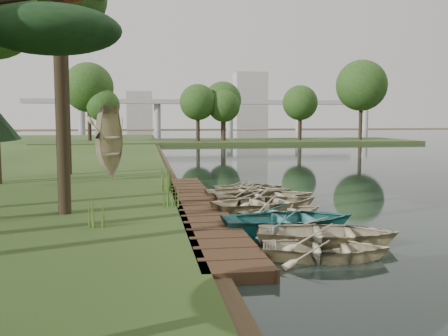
{
  "coord_description": "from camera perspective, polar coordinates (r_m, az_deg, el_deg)",
  "views": [
    {
      "loc": [
        -3.47,
        -17.54,
        3.37
      ],
      "look_at": [
        -0.49,
        1.23,
        1.49
      ],
      "focal_mm": 40.0,
      "sensor_mm": 36.0,
      "label": 1
    }
  ],
  "objects": [
    {
      "name": "ground",
      "position": [
        18.2,
        2.13,
        -5.01
      ],
      "size": [
        300.0,
        300.0,
        0.0
      ],
      "primitive_type": "plane",
      "color": "#3D2F1D"
    },
    {
      "name": "boardwalk",
      "position": [
        17.93,
        -2.91,
        -4.69
      ],
      "size": [
        1.6,
        16.0,
        0.3
      ],
      "primitive_type": "cube",
      "color": "#392516",
      "rests_on": "ground"
    },
    {
      "name": "peninsula",
      "position": [
        68.58,
        0.61,
        3.03
      ],
      "size": [
        50.0,
        14.0,
        0.45
      ],
      "primitive_type": "cube",
      "color": "#33451E",
      "rests_on": "ground"
    },
    {
      "name": "far_trees",
      "position": [
        68.1,
        -2.18,
        8.22
      ],
      "size": [
        45.6,
        5.6,
        8.8
      ],
      "color": "black",
      "rests_on": "peninsula"
    },
    {
      "name": "bridge",
      "position": [
        138.49,
        -2.5,
        7.18
      ],
      "size": [
        95.9,
        4.0,
        8.6
      ],
      "color": "#A5A5A0",
      "rests_on": "ground"
    },
    {
      "name": "building_a",
      "position": [
        161.16,
        2.99,
        7.65
      ],
      "size": [
        10.0,
        8.0,
        18.0
      ],
      "primitive_type": "cube",
      "color": "#A5A5A0",
      "rests_on": "ground"
    },
    {
      "name": "building_b",
      "position": [
        162.57,
        -9.63,
        6.5
      ],
      "size": [
        8.0,
        8.0,
        12.0
      ],
      "primitive_type": "cube",
      "color": "#A5A5A0",
      "rests_on": "ground"
    },
    {
      "name": "rowboat_0",
      "position": [
        12.21,
        11.49,
        -8.69
      ],
      "size": [
        3.49,
        2.85,
        0.63
      ],
      "primitive_type": "imported",
      "rotation": [
        0.0,
        0.0,
        1.33
      ],
      "color": "tan",
      "rests_on": "water"
    },
    {
      "name": "rowboat_1",
      "position": [
        13.45,
        11.73,
        -7.06
      ],
      "size": [
        4.25,
        3.49,
        0.77
      ],
      "primitive_type": "imported",
      "rotation": [
        0.0,
        0.0,
        1.32
      ],
      "color": "tan",
      "rests_on": "water"
    },
    {
      "name": "rowboat_2",
      "position": [
        14.96,
        7.52,
        -5.59
      ],
      "size": [
        4.08,
        2.98,
        0.83
      ],
      "primitive_type": "imported",
      "rotation": [
        0.0,
        0.0,
        1.61
      ],
      "color": "#29726F",
      "rests_on": "water"
    },
    {
      "name": "rowboat_3",
      "position": [
        16.65,
        6.9,
        -4.76
      ],
      "size": [
        3.68,
        3.17,
        0.64
      ],
      "primitive_type": "imported",
      "rotation": [
        0.0,
        0.0,
        1.94
      ],
      "color": "tan",
      "rests_on": "water"
    },
    {
      "name": "rowboat_4",
      "position": [
        17.79,
        5.05,
        -3.75
      ],
      "size": [
        4.6,
        3.78,
        0.83
      ],
      "primitive_type": "imported",
      "rotation": [
        0.0,
        0.0,
        1.82
      ],
      "color": "tan",
      "rests_on": "water"
    },
    {
      "name": "rowboat_5",
      "position": [
        19.38,
        4.73,
        -3.0
      ],
      "size": [
        4.0,
        2.9,
        0.81
      ],
      "primitive_type": "imported",
      "rotation": [
        0.0,
        0.0,
        1.59
      ],
      "color": "tan",
      "rests_on": "water"
    },
    {
      "name": "rowboat_6",
      "position": [
        20.64,
        2.93,
        -2.54
      ],
      "size": [
        3.7,
        2.69,
        0.75
      ],
      "primitive_type": "imported",
      "rotation": [
        0.0,
        0.0,
        1.6
      ],
      "color": "tan",
      "rests_on": "water"
    },
    {
      "name": "rowboat_7",
      "position": [
        22.24,
        2.84,
        -2.07
      ],
      "size": [
        3.27,
        2.4,
        0.66
      ],
      "primitive_type": "imported",
      "rotation": [
        0.0,
        0.0,
        1.61
      ],
      "color": "tan",
      "rests_on": "water"
    },
    {
      "name": "stored_rowboat",
      "position": [
        25.75,
        -12.84,
        -0.46
      ],
      "size": [
        4.62,
        4.42,
        0.78
      ],
      "primitive_type": "imported",
      "rotation": [
        3.14,
        0.0,
        0.92
      ],
      "color": "tan",
      "rests_on": "bank"
    },
    {
      "name": "reeds_0",
      "position": [
        14.65,
        -14.38,
        -4.87
      ],
      "size": [
        0.6,
        0.6,
        0.87
      ],
      "primitive_type": "cone",
      "color": "#3F661E",
      "rests_on": "bank"
    },
    {
      "name": "reeds_1",
      "position": [
        17.59,
        -6.1,
        -3.0
      ],
      "size": [
        0.6,
        0.6,
        0.86
      ],
      "primitive_type": "cone",
      "color": "#3F661E",
      "rests_on": "bank"
    },
    {
      "name": "reeds_2",
      "position": [
        21.25,
        -6.62,
        -1.34
      ],
      "size": [
        0.6,
        0.6,
        0.99
      ],
      "primitive_type": "cone",
      "color": "#3F661E",
      "rests_on": "bank"
    },
    {
      "name": "reeds_3",
      "position": [
        23.09,
        -6.82,
        -0.75
      ],
      "size": [
        0.6,
        0.6,
        1.02
      ],
      "primitive_type": "cone",
      "color": "#3F661E",
      "rests_on": "bank"
    }
  ]
}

